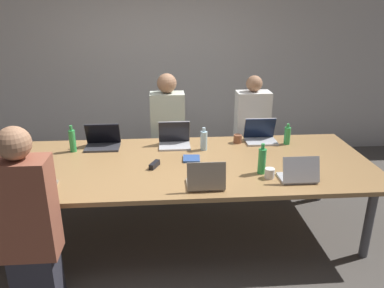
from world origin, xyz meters
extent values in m
plane|color=#4C4742|center=(0.00, 0.00, 0.00)|extent=(24.00, 24.00, 0.00)
cube|color=#BCB7B2|center=(0.00, 2.21, 1.40)|extent=(12.00, 0.06, 2.80)
cube|color=#9E7547|center=(0.00, 0.00, 0.73)|extent=(4.11, 1.43, 0.04)
cylinder|color=#4C4C51|center=(1.87, -0.53, 0.35)|extent=(0.08, 0.08, 0.71)
cylinder|color=#4C4C51|center=(1.87, 0.53, 0.35)|extent=(0.08, 0.08, 0.71)
cube|color=#B7B7BC|center=(1.22, -0.43, 0.76)|extent=(0.30, 0.21, 0.02)
cube|color=#B7B7BC|center=(1.22, -0.51, 0.87)|extent=(0.31, 0.08, 0.21)
cube|color=black|center=(1.22, -0.50, 0.87)|extent=(0.30, 0.08, 0.21)
cylinder|color=white|center=(0.99, -0.39, 0.79)|extent=(0.08, 0.08, 0.09)
cylinder|color=green|center=(0.94, -0.28, 0.86)|extent=(0.07, 0.07, 0.23)
cylinder|color=green|center=(0.94, -0.28, 1.00)|extent=(0.03, 0.03, 0.05)
cube|color=#333338|center=(-0.56, 0.44, 0.76)|extent=(0.35, 0.24, 0.02)
cube|color=#333338|center=(-0.56, 0.53, 0.88)|extent=(0.36, 0.09, 0.23)
cube|color=black|center=(-0.56, 0.52, 0.88)|extent=(0.35, 0.09, 0.23)
cylinder|color=green|center=(-0.85, 0.38, 0.86)|extent=(0.07, 0.07, 0.23)
cylinder|color=green|center=(-0.85, 0.38, 1.00)|extent=(0.03, 0.03, 0.05)
cube|color=#B7B7BC|center=(0.19, 0.42, 0.76)|extent=(0.33, 0.24, 0.02)
cube|color=#B7B7BC|center=(0.19, 0.53, 0.89)|extent=(0.33, 0.06, 0.24)
cube|color=black|center=(0.19, 0.51, 0.89)|extent=(0.33, 0.06, 0.23)
cube|color=#2D2D38|center=(0.13, 1.01, 0.23)|extent=(0.32, 0.24, 0.45)
cube|color=beige|center=(0.13, 1.01, 0.82)|extent=(0.40, 0.24, 0.75)
sphere|color=#9E7051|center=(0.13, 1.01, 1.31)|extent=(0.23, 0.23, 0.23)
cylinder|color=#ADD1E0|center=(0.49, 0.32, 0.85)|extent=(0.07, 0.07, 0.20)
cylinder|color=#ADD1E0|center=(0.49, 0.32, 0.97)|extent=(0.03, 0.03, 0.04)
cube|color=#B7B7BC|center=(1.13, 0.49, 0.76)|extent=(0.34, 0.24, 0.02)
cube|color=#B7B7BC|center=(1.13, 0.59, 0.89)|extent=(0.34, 0.08, 0.24)
cube|color=#0F1933|center=(1.13, 0.58, 0.88)|extent=(0.34, 0.08, 0.23)
cube|color=#2D2D38|center=(1.15, 1.00, 0.23)|extent=(0.32, 0.24, 0.45)
cube|color=silver|center=(1.15, 1.00, 0.82)|extent=(0.40, 0.24, 0.75)
sphere|color=#9E7051|center=(1.15, 1.00, 1.29)|extent=(0.19, 0.19, 0.19)
cylinder|color=brown|center=(0.88, 0.50, 0.79)|extent=(0.09, 0.09, 0.09)
cylinder|color=green|center=(1.40, 0.43, 0.84)|extent=(0.07, 0.07, 0.19)
cylinder|color=green|center=(1.40, 0.43, 0.96)|extent=(0.03, 0.03, 0.04)
cube|color=gray|center=(0.41, -0.49, 0.76)|extent=(0.30, 0.22, 0.02)
cube|color=gray|center=(0.41, -0.60, 0.88)|extent=(0.31, 0.05, 0.23)
cube|color=silver|center=(0.41, -0.58, 0.88)|extent=(0.30, 0.05, 0.22)
cube|color=gray|center=(-0.97, -0.45, 0.76)|extent=(0.30, 0.24, 0.02)
cube|color=gray|center=(-0.97, -0.56, 0.89)|extent=(0.31, 0.05, 0.24)
cube|color=black|center=(-0.97, -0.55, 0.89)|extent=(0.30, 0.05, 0.24)
cube|color=#2D2D38|center=(-0.89, -0.90, 0.23)|extent=(0.32, 0.24, 0.45)
cube|color=brown|center=(-0.89, -0.90, 0.82)|extent=(0.40, 0.24, 0.75)
sphere|color=#9E7051|center=(-0.89, -0.90, 1.31)|extent=(0.23, 0.23, 0.23)
cylinder|color=green|center=(-1.25, -0.40, 0.85)|extent=(0.07, 0.07, 0.20)
cube|color=black|center=(-0.01, -0.08, 0.77)|extent=(0.10, 0.15, 0.05)
cube|color=#2D4C8C|center=(0.34, 0.07, 0.76)|extent=(0.17, 0.18, 0.02)
camera|label=1|loc=(0.10, -3.27, 2.16)|focal=35.00mm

